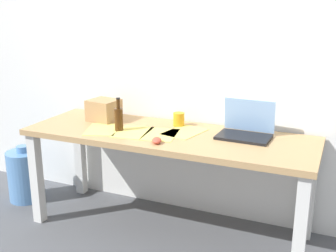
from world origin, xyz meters
The scene contains 13 objects.
ground_plane centered at (0.00, 0.00, 0.00)m, with size 8.00×8.00×0.00m, color #515459.
back_wall centered at (0.00, 0.39, 1.30)m, with size 5.20×0.08×2.60m, color white.
desk centered at (0.00, 0.00, 0.63)m, with size 1.96×0.66×0.72m.
laptop_right centered at (0.50, 0.13, 0.77)m, with size 0.35×0.25×0.24m.
beer_bottle centered at (-0.33, -0.08, 0.81)m, with size 0.06×0.06×0.23m.
computer_mouse centered at (0.02, -0.22, 0.74)m, with size 0.06×0.10×0.03m, color #D84C38.
cardboard_box centered at (-0.57, 0.11, 0.80)m, with size 0.21×0.19×0.16m, color tan.
coffee_mug centered at (0.00, 0.19, 0.77)m, with size 0.08×0.08×0.10m, color gold.
paper_sheet_center centered at (-0.03, -0.05, 0.72)m, with size 0.21×0.30×0.00m, color #F4E06B.
paper_yellow_folder centered at (-0.23, -0.08, 0.72)m, with size 0.21×0.30×0.00m, color #F4E06B.
paper_sheet_near_back centered at (0.09, 0.07, 0.72)m, with size 0.21×0.30×0.00m, color #F4E06B.
paper_sheet_front_left centered at (-0.45, -0.10, 0.72)m, with size 0.21×0.30×0.00m, color #F4E06B.
water_cooler_jug centered at (-1.27, -0.02, 0.21)m, with size 0.28×0.28×0.46m.
Camera 1 is at (1.07, -2.48, 1.56)m, focal length 44.84 mm.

